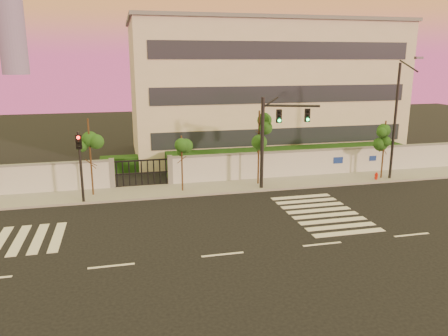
{
  "coord_description": "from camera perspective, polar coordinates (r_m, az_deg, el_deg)",
  "views": [
    {
      "loc": [
        -4.28,
        -18.11,
        8.75
      ],
      "look_at": [
        1.5,
        6.0,
        2.6
      ],
      "focal_mm": 35.0,
      "sensor_mm": 36.0,
      "label": 1
    }
  ],
  "objects": [
    {
      "name": "hedge_row",
      "position": [
        34.23,
        -3.96,
        0.5
      ],
      "size": [
        41.0,
        4.25,
        1.8
      ],
      "color": "#113710",
      "rests_on": "ground"
    },
    {
      "name": "street_tree_d",
      "position": [
        29.12,
        -5.52,
        2.24
      ],
      "size": [
        1.31,
        1.04,
        3.91
      ],
      "color": "#382314",
      "rests_on": "ground"
    },
    {
      "name": "streetlight_east",
      "position": [
        33.98,
        21.66,
        6.36
      ],
      "size": [
        0.54,
        2.16,
        8.97
      ],
      "color": "black",
      "rests_on": "ground"
    },
    {
      "name": "traffic_signal_secondary",
      "position": [
        28.03,
        -18.28,
        1.16
      ],
      "size": [
        0.35,
        0.34,
        4.55
      ],
      "rotation": [
        0.0,
        0.0,
        0.31
      ],
      "color": "black",
      "rests_on": "ground"
    },
    {
      "name": "institutional_building",
      "position": [
        42.32,
        4.91,
        10.37
      ],
      "size": [
        24.4,
        12.4,
        12.25
      ],
      "color": "beige",
      "rests_on": "ground"
    },
    {
      "name": "ground",
      "position": [
        20.56,
        -0.18,
        -11.24
      ],
      "size": [
        120.0,
        120.0,
        0.0
      ],
      "primitive_type": "plane",
      "color": "black",
      "rests_on": "ground"
    },
    {
      "name": "sidewalk",
      "position": [
        30.2,
        -4.78,
        -2.81
      ],
      "size": [
        60.0,
        3.0,
        0.15
      ],
      "primitive_type": "cube",
      "color": "gray",
      "rests_on": "ground"
    },
    {
      "name": "fire_hydrant",
      "position": [
        34.2,
        19.26,
        -1.09
      ],
      "size": [
        0.27,
        0.26,
        0.69
      ],
      "rotation": [
        0.0,
        0.0,
        0.2
      ],
      "color": "red",
      "rests_on": "ground"
    },
    {
      "name": "traffic_signal_main",
      "position": [
        29.8,
        6.52,
        4.72
      ],
      "size": [
        3.94,
        1.46,
        6.37
      ],
      "rotation": [
        0.0,
        0.0,
        -0.34
      ],
      "color": "black",
      "rests_on": "ground"
    },
    {
      "name": "street_tree_f",
      "position": [
        34.25,
        20.25,
        3.87
      ],
      "size": [
        1.43,
        1.14,
        4.44
      ],
      "color": "#382314",
      "rests_on": "ground"
    },
    {
      "name": "road_markings",
      "position": [
        23.7,
        -6.05,
        -7.78
      ],
      "size": [
        57.0,
        7.62,
        0.02
      ],
      "color": "silver",
      "rests_on": "ground"
    },
    {
      "name": "street_tree_c",
      "position": [
        29.16,
        -17.15,
        3.53
      ],
      "size": [
        1.38,
        1.1,
        5.16
      ],
      "color": "#382314",
      "rests_on": "ground"
    },
    {
      "name": "street_tree_e",
      "position": [
        30.56,
        4.63,
        4.85
      ],
      "size": [
        1.49,
        1.19,
        5.37
      ],
      "color": "#382314",
      "rests_on": "ground"
    },
    {
      "name": "perimeter_wall",
      "position": [
        31.38,
        -5.05,
        -0.28
      ],
      "size": [
        60.0,
        0.36,
        2.2
      ],
      "color": "silver",
      "rests_on": "ground"
    }
  ]
}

